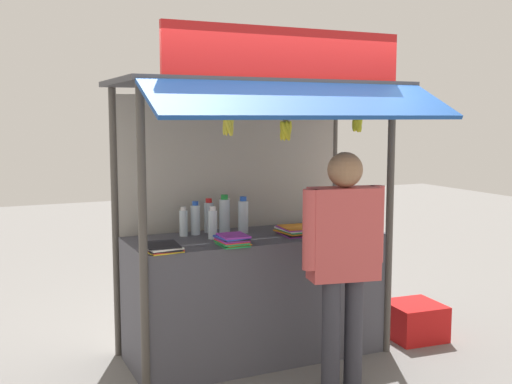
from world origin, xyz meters
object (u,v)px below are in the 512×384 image
object	(u,v)px
water_bottle_back_right	(195,219)
water_bottle_right	(213,224)
water_bottle_back_left	(243,216)
water_bottle_far_right	(209,217)
magazine_stack_center	(162,247)
banana_bunch_leftmost	(286,130)
water_bottle_mid_left	(225,215)
magazine_stack_front_right	(296,231)
banana_bunch_inner_left	(229,124)
magazine_stack_far_left	(232,240)
banana_bunch_inner_right	(357,124)
water_bottle_front_left	(183,222)
plastic_crate	(414,321)
vendor_person	(344,249)
magazine_stack_rear_center	(339,226)

from	to	relation	value
water_bottle_back_right	water_bottle_right	size ratio (longest dim) A/B	1.07
water_bottle_back_left	water_bottle_far_right	bearing A→B (deg)	152.54
magazine_stack_center	banana_bunch_leftmost	xyz separation A→B (m)	(0.86, -0.24, 0.83)
water_bottle_mid_left	water_bottle_right	bearing A→B (deg)	-132.37
magazine_stack_front_right	banana_bunch_inner_left	bearing A→B (deg)	-153.32
magazine_stack_far_left	banana_bunch_leftmost	xyz separation A→B (m)	(0.34, -0.20, 0.81)
magazine_stack_center	banana_bunch_inner_right	xyz separation A→B (m)	(1.48, -0.24, 0.87)
water_bottle_front_left	magazine_stack_far_left	size ratio (longest dim) A/B	0.90
magazine_stack_far_left	magazine_stack_center	bearing A→B (deg)	175.61
banana_bunch_leftmost	plastic_crate	distance (m)	2.22
magazine_stack_far_left	banana_bunch_inner_right	bearing A→B (deg)	-11.61
water_bottle_far_right	water_bottle_mid_left	bearing A→B (deg)	-33.87
banana_bunch_inner_left	vendor_person	world-z (taller)	banana_bunch_inner_left
magazine_stack_far_left	banana_bunch_inner_left	size ratio (longest dim) A/B	0.97
water_bottle_back_right	water_bottle_front_left	size ratio (longest dim) A/B	1.16
water_bottle_far_right	magazine_stack_center	size ratio (longest dim) A/B	0.86
water_bottle_back_left	magazine_stack_center	world-z (taller)	water_bottle_back_left
water_bottle_mid_left	magazine_stack_rear_center	xyz separation A→B (m)	(0.96, -0.22, -0.13)
water_bottle_mid_left	water_bottle_right	distance (m)	0.26
water_bottle_front_left	banana_bunch_inner_left	size ratio (longest dim) A/B	0.88
banana_bunch_inner_right	magazine_stack_front_right	bearing A→B (deg)	131.16
magazine_stack_far_left	banana_bunch_inner_right	distance (m)	1.29
water_bottle_far_right	vendor_person	size ratio (longest dim) A/B	0.17
magazine_stack_front_right	water_bottle_back_left	bearing A→B (deg)	143.72
water_bottle_mid_left	plastic_crate	xyz separation A→B (m)	(1.62, -0.43, -0.99)
banana_bunch_inner_right	magazine_stack_far_left	bearing A→B (deg)	168.39
banana_bunch_leftmost	banana_bunch_inner_left	size ratio (longest dim) A/B	1.16
water_bottle_back_right	banana_bunch_inner_right	bearing A→B (deg)	-33.87
water_bottle_mid_left	banana_bunch_leftmost	size ratio (longest dim) A/B	1.01
water_bottle_back_right	magazine_stack_center	world-z (taller)	water_bottle_back_right
water_bottle_far_right	magazine_stack_center	distance (m)	0.77
plastic_crate	water_bottle_far_right	bearing A→B (deg)	163.73
banana_bunch_inner_right	water_bottle_back_right	bearing A→B (deg)	146.13
water_bottle_right	banana_bunch_inner_right	distance (m)	1.35
vendor_person	water_bottle_far_right	bearing A→B (deg)	-52.31
water_bottle_front_left	plastic_crate	world-z (taller)	water_bottle_front_left
water_bottle_mid_left	magazine_stack_far_left	size ratio (longest dim) A/B	1.21
banana_bunch_inner_right	plastic_crate	size ratio (longest dim) A/B	0.57
banana_bunch_inner_right	vendor_person	distance (m)	1.01
water_bottle_front_left	water_bottle_right	size ratio (longest dim) A/B	0.92
water_bottle_mid_left	magazine_stack_rear_center	size ratio (longest dim) A/B	1.16
magazine_stack_center	banana_bunch_inner_left	xyz separation A→B (m)	(0.42, -0.23, 0.87)
water_bottle_back_left	plastic_crate	xyz separation A→B (m)	(1.48, -0.37, -0.98)
water_bottle_far_right	magazine_stack_rear_center	distance (m)	1.12
water_bottle_back_right	vendor_person	distance (m)	1.31
water_bottle_mid_left	banana_bunch_leftmost	world-z (taller)	banana_bunch_leftmost
water_bottle_far_right	water_bottle_front_left	bearing A→B (deg)	-165.67
magazine_stack_center	banana_bunch_inner_right	bearing A→B (deg)	-9.06
magazine_stack_rear_center	magazine_stack_front_right	world-z (taller)	magazine_stack_front_right
water_bottle_right	magazine_stack_center	size ratio (longest dim) A/B	0.78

